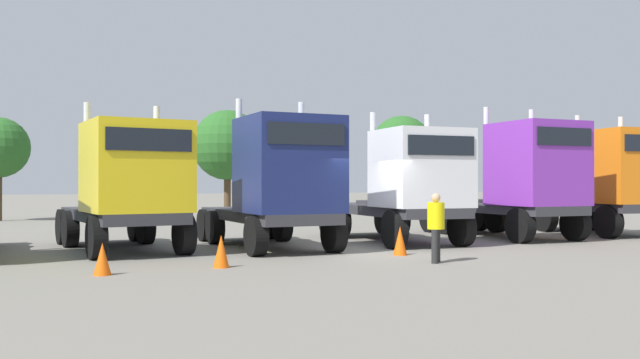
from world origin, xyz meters
name	(u,v)px	position (x,y,z in m)	size (l,w,h in m)	color
ground	(368,252)	(0.00, 0.00, 0.00)	(200.00, 200.00, 0.00)	slate
semi_truck_yellow	(130,184)	(-6.00, 2.09, 1.83)	(3.36, 6.29, 4.04)	#333338
semi_truck_navy	(280,182)	(-2.06, 1.27, 1.89)	(2.87, 6.27, 4.23)	#333338
semi_truck_white	(408,185)	(2.18, 1.71, 1.79)	(2.62, 6.39, 4.04)	#333338
semi_truck_purple	(523,179)	(6.58, 1.88, 1.99)	(2.72, 6.46, 4.41)	#333338
semi_truck_orange	(613,181)	(10.59, 2.05, 1.94)	(2.92, 5.92, 4.30)	#333338
visitor_in_hivis	(436,223)	(0.43, -2.80, 0.94)	(0.56, 0.56, 1.63)	#262626
traffic_cone_near	(400,241)	(0.44, -1.01, 0.37)	(0.36, 0.36, 0.75)	#F2590C
traffic_cone_mid	(221,251)	(-4.45, -1.85, 0.36)	(0.36, 0.36, 0.72)	#F2590C
traffic_cone_far	(102,259)	(-6.97, -2.18, 0.33)	(0.36, 0.36, 0.65)	#F2590C
oak_far_centre	(227,145)	(0.62, 18.46, 3.84)	(3.69, 3.69, 5.70)	#4C3823
oak_far_right	(402,147)	(12.15, 20.63, 4.06)	(3.88, 3.88, 6.01)	#4C3823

